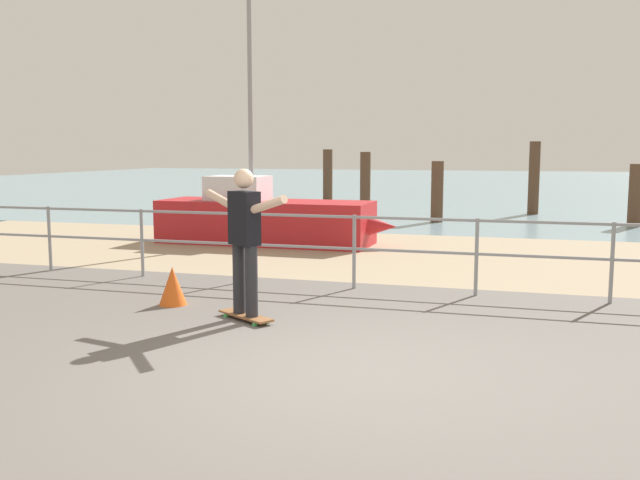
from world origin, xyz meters
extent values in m
cube|color=#605B56|center=(0.00, -1.00, 0.00)|extent=(24.00, 10.00, 0.04)
cube|color=tan|center=(0.00, 7.00, 0.00)|extent=(24.00, 6.00, 0.04)
cube|color=#75939E|center=(0.00, 35.00, 0.00)|extent=(72.00, 50.00, 0.04)
cylinder|color=gray|center=(-5.69, 3.60, 0.53)|extent=(0.05, 0.05, 1.05)
cylinder|color=gray|center=(-4.03, 3.60, 0.53)|extent=(0.05, 0.05, 1.05)
cylinder|color=gray|center=(-2.37, 3.60, 0.53)|extent=(0.05, 0.05, 1.05)
cylinder|color=gray|center=(-0.71, 3.60, 0.53)|extent=(0.05, 0.05, 1.05)
cylinder|color=gray|center=(0.95, 3.60, 0.53)|extent=(0.05, 0.05, 1.05)
cylinder|color=gray|center=(2.61, 3.60, 0.53)|extent=(0.05, 0.05, 1.05)
cylinder|color=gray|center=(-1.54, 3.60, 1.02)|extent=(11.63, 0.04, 0.04)
cylinder|color=gray|center=(-1.54, 3.60, 0.58)|extent=(11.63, 0.04, 0.04)
cube|color=#B21E23|center=(-3.60, 7.69, 0.45)|extent=(4.42, 1.46, 0.90)
cone|color=#B21E23|center=(-1.40, 7.66, 0.45)|extent=(1.11, 0.78, 0.77)
cylinder|color=gray|center=(-3.90, 7.70, 2.97)|extent=(0.10, 0.10, 4.14)
cube|color=silver|center=(-4.20, 7.70, 1.15)|extent=(1.21, 0.92, 0.50)
cube|color=brown|center=(-1.45, 1.48, 0.07)|extent=(0.79, 0.59, 0.02)
cylinder|color=#3FBF59|center=(-1.17, 1.40, 0.03)|extent=(0.07, 0.06, 0.06)
cylinder|color=#3FBF59|center=(-1.26, 1.26, 0.03)|extent=(0.07, 0.06, 0.06)
cylinder|color=#3FBF59|center=(-1.65, 1.69, 0.03)|extent=(0.07, 0.06, 0.06)
cylinder|color=#3FBF59|center=(-1.73, 1.55, 0.03)|extent=(0.07, 0.06, 0.06)
cylinder|color=#26262B|center=(-1.35, 1.41, 0.48)|extent=(0.14, 0.14, 0.80)
cylinder|color=#26262B|center=(-1.55, 1.54, 0.48)|extent=(0.14, 0.14, 0.80)
cube|color=black|center=(-1.45, 1.48, 1.18)|extent=(0.41, 0.36, 0.60)
sphere|color=beige|center=(-1.45, 1.48, 1.62)|extent=(0.22, 0.22, 0.22)
cylinder|color=beige|center=(-1.07, 1.24, 1.36)|extent=(0.52, 0.37, 0.23)
cylinder|color=beige|center=(-1.83, 1.71, 1.36)|extent=(0.52, 0.37, 0.23)
cylinder|color=#513826|center=(-5.70, 19.72, 0.97)|extent=(0.36, 0.36, 1.95)
cylinder|color=#513826|center=(-3.22, 15.25, 0.94)|extent=(0.32, 0.32, 1.87)
cylinder|color=#513826|center=(-0.74, 13.00, 0.82)|extent=(0.33, 0.33, 1.64)
cylinder|color=#513826|center=(1.74, 16.10, 1.09)|extent=(0.32, 0.32, 2.18)
cylinder|color=#513826|center=(4.22, 13.49, 0.79)|extent=(0.39, 0.39, 1.59)
cone|color=#E55919|center=(-2.63, 1.95, 0.25)|extent=(0.36, 0.36, 0.50)
camera|label=1|loc=(1.57, -5.69, 1.94)|focal=39.13mm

